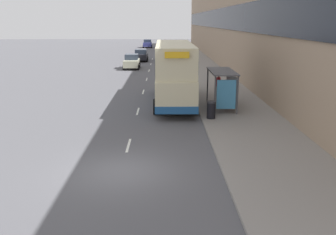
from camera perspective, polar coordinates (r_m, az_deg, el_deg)
name	(u,v)px	position (r m, az deg, el deg)	size (l,w,h in m)	color
ground_plane	(121,171)	(15.24, -7.10, -8.09)	(220.00, 220.00, 0.00)	#515156
pavement	(197,63)	(53.01, 4.50, 8.26)	(5.00, 93.00, 0.14)	gray
terrace_facade	(228,13)	(53.22, 9.09, 15.40)	(3.10, 93.00, 13.59)	#9E846B
lane_mark_0	(128,145)	(18.18, -6.04, -4.24)	(0.12, 2.00, 0.01)	silver
lane_mark_1	(138,111)	(24.87, -4.62, 0.95)	(0.12, 2.00, 0.01)	silver
lane_mark_2	(143,92)	(31.69, -3.80, 3.92)	(0.12, 2.00, 0.01)	silver
lane_mark_3	(147,79)	(38.58, -3.27, 5.84)	(0.12, 2.00, 0.01)	silver
lane_mark_4	(149,70)	(45.49, -2.90, 7.17)	(0.12, 2.00, 0.01)	silver
lane_mark_5	(151,64)	(52.42, -2.62, 8.15)	(0.12, 2.00, 0.01)	silver
lane_mark_6	(152,59)	(59.37, -2.41, 8.90)	(0.12, 2.00, 0.01)	silver
bus_shelter	(225,83)	(25.03, 8.69, 5.28)	(1.60, 4.20, 2.48)	#4C4C51
double_decker_bus_near	(174,72)	(26.84, 0.95, 6.95)	(2.85, 10.57, 4.30)	beige
car_0	(132,62)	(47.38, -5.56, 8.48)	(1.99, 4.08, 1.80)	#B7B799
car_1	(148,44)	(84.96, -3.14, 11.19)	(2.06, 3.88, 1.79)	navy
car_2	(169,50)	(67.23, 0.18, 10.30)	(2.07, 3.86, 1.72)	#4C5156
car_3	(141,55)	(56.25, -4.17, 9.43)	(2.09, 4.02, 1.72)	black
pedestrian_at_shelter	(218,85)	(29.14, 7.67, 4.89)	(0.34, 0.34, 1.70)	#23232D
pedestrian_1	(230,88)	(28.11, 9.50, 4.39)	(0.32, 0.32, 1.63)	#23232D
litter_bin	(211,110)	(22.51, 6.58, 1.19)	(0.55, 0.55, 1.05)	black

